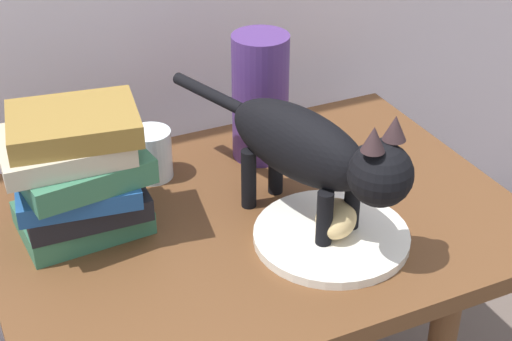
% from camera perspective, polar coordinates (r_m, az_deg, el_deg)
% --- Properties ---
extents(side_table, '(0.81, 0.58, 0.51)m').
position_cam_1_polar(side_table, '(1.25, -0.00, -5.75)').
color(side_table, brown).
rests_on(side_table, ground).
extents(plate, '(0.23, 0.23, 0.01)m').
position_cam_1_polar(plate, '(1.16, 5.55, -4.81)').
color(plate, silver).
rests_on(plate, side_table).
extents(bread_roll, '(0.10, 0.10, 0.05)m').
position_cam_1_polar(bread_roll, '(1.14, 5.90, -3.53)').
color(bread_roll, '#E0BC7A').
rests_on(bread_roll, plate).
extents(cat, '(0.19, 0.46, 0.23)m').
position_cam_1_polar(cat, '(1.12, 4.20, 1.44)').
color(cat, black).
rests_on(cat, side_table).
extents(book_stack, '(0.21, 0.17, 0.20)m').
position_cam_1_polar(book_stack, '(1.15, -13.02, -0.26)').
color(book_stack, '#336B4C').
rests_on(book_stack, side_table).
extents(green_vase, '(0.10, 0.10, 0.22)m').
position_cam_1_polar(green_vase, '(1.32, 0.32, 5.40)').
color(green_vase, '#4C2D72').
rests_on(green_vase, side_table).
extents(candle_jar, '(0.07, 0.07, 0.08)m').
position_cam_1_polar(candle_jar, '(1.30, -7.70, 1.03)').
color(candle_jar, silver).
rests_on(candle_jar, side_table).
extents(tv_remote, '(0.16, 0.07, 0.02)m').
position_cam_1_polar(tv_remote, '(1.35, 7.55, 0.80)').
color(tv_remote, black).
rests_on(tv_remote, side_table).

